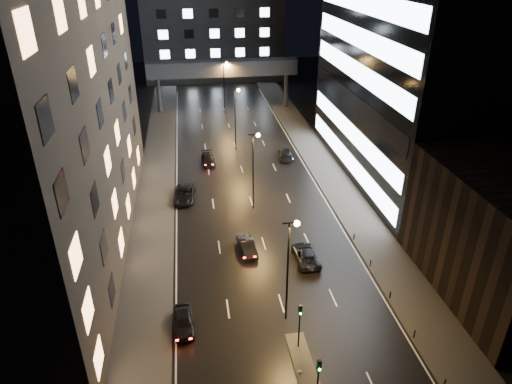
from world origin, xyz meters
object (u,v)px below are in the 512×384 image
car_away_c (185,194)px  car_away_d (208,159)px  car_toward_a (306,255)px  car_toward_b (286,154)px  car_away_b (247,246)px  car_away_a (184,322)px

car_away_c → car_away_d: 11.73m
car_toward_a → car_toward_b: size_ratio=1.03×
car_toward_a → car_toward_b: (3.56, 27.03, 0.01)m
car_away_c → car_toward_a: 19.98m
car_away_b → car_away_d: 24.29m
car_away_b → car_away_d: bearing=89.7°
car_away_b → car_toward_b: car_toward_b is taller
car_away_a → car_away_b: (6.95, 10.54, -0.02)m
car_away_a → car_toward_a: car_away_a is taller
car_away_a → car_away_c: bearing=85.9°
car_away_c → car_toward_b: car_away_c is taller
car_away_d → car_toward_a: car_toward_a is taller
car_away_b → car_toward_b: (9.47, 24.44, 0.02)m
car_toward_b → car_away_c: bearing=41.0°
car_away_a → car_away_d: size_ratio=0.88×
car_away_a → car_away_b: size_ratio=0.99×
car_toward_a → car_toward_b: 27.26m
car_toward_b → car_away_a: bearing=70.4°
car_away_a → car_toward_b: bearing=61.7°
car_away_d → car_toward_b: bearing=-0.9°
car_toward_a → car_away_c: bearing=-51.3°
car_away_a → car_toward_b: size_ratio=0.85×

